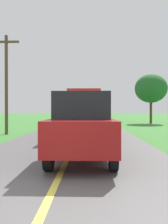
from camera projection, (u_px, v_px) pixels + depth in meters
name	position (u px, v px, depth m)	size (l,w,h in m)	color
centre_line	(38.00, 222.00, 2.80)	(0.14, 108.00, 0.01)	#E0D64C
banana_truck_near	(84.00, 111.00, 13.27)	(2.38, 5.82, 2.80)	#2D2D30
banana_truck_far	(90.00, 111.00, 29.12)	(2.38, 5.81, 2.80)	#2D2D30
utility_pole_roadside	(6.00, 81.00, 13.78)	(1.63, 0.20, 6.25)	brown
roadside_tree_near_left	(151.00, 89.00, 25.14)	(3.67, 3.67, 5.70)	#4C3823
following_car	(83.00, 126.00, 6.43)	(1.74, 4.10, 1.92)	maroon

